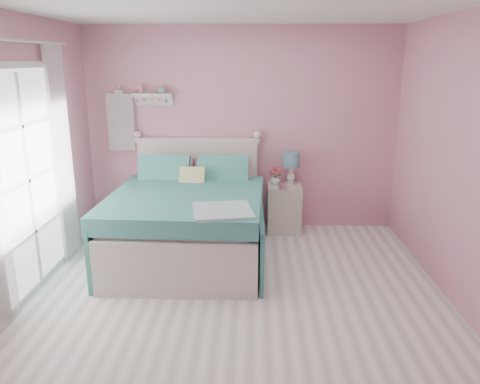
{
  "coord_description": "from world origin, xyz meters",
  "views": [
    {
      "loc": [
        0.15,
        -3.79,
        2.17
      ],
      "look_at": [
        0.01,
        1.2,
        0.76
      ],
      "focal_mm": 35.0,
      "sensor_mm": 36.0,
      "label": 1
    }
  ],
  "objects_px": {
    "vase": "(275,180)",
    "teacup": "(283,185)",
    "bed": "(189,221)",
    "nightstand": "(284,208)",
    "table_lamp": "(291,162)"
  },
  "relations": [
    {
      "from": "vase",
      "to": "teacup",
      "type": "xyz_separation_m",
      "value": [
        0.09,
        -0.18,
        -0.03
      ]
    },
    {
      "from": "vase",
      "to": "teacup",
      "type": "relative_size",
      "value": 1.38
    },
    {
      "from": "bed",
      "to": "vase",
      "type": "bearing_deg",
      "value": 41.86
    },
    {
      "from": "nightstand",
      "to": "vase",
      "type": "height_order",
      "value": "vase"
    },
    {
      "from": "nightstand",
      "to": "table_lamp",
      "type": "distance_m",
      "value": 0.61
    },
    {
      "from": "table_lamp",
      "to": "vase",
      "type": "relative_size",
      "value": 3.12
    },
    {
      "from": "vase",
      "to": "bed",
      "type": "bearing_deg",
      "value": -140.44
    },
    {
      "from": "nightstand",
      "to": "table_lamp",
      "type": "xyz_separation_m",
      "value": [
        0.08,
        0.05,
        0.61
      ]
    },
    {
      "from": "bed",
      "to": "table_lamp",
      "type": "distance_m",
      "value": 1.57
    },
    {
      "from": "table_lamp",
      "to": "teacup",
      "type": "bearing_deg",
      "value": -119.55
    },
    {
      "from": "teacup",
      "to": "nightstand",
      "type": "bearing_deg",
      "value": 77.02
    },
    {
      "from": "table_lamp",
      "to": "vase",
      "type": "xyz_separation_m",
      "value": [
        -0.2,
        -0.02,
        -0.23
      ]
    },
    {
      "from": "teacup",
      "to": "table_lamp",
      "type": "bearing_deg",
      "value": 60.45
    },
    {
      "from": "teacup",
      "to": "vase",
      "type": "bearing_deg",
      "value": 115.53
    },
    {
      "from": "bed",
      "to": "nightstand",
      "type": "bearing_deg",
      "value": 37.85
    }
  ]
}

